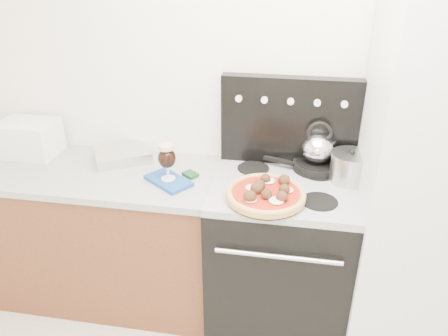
% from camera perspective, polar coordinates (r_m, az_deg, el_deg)
% --- Properties ---
extents(room_shell, '(3.52, 3.01, 2.52)m').
position_cam_1_polar(room_shell, '(1.40, 3.66, -7.43)').
color(room_shell, silver).
rests_on(room_shell, ground).
extents(base_cabinet, '(1.45, 0.60, 0.86)m').
position_cam_1_polar(base_cabinet, '(2.85, -15.80, -8.55)').
color(base_cabinet, brown).
rests_on(base_cabinet, ground).
extents(countertop, '(1.48, 0.63, 0.04)m').
position_cam_1_polar(countertop, '(2.62, -17.02, -0.52)').
color(countertop, '#A8A8A8').
rests_on(countertop, base_cabinet).
extents(stove_body, '(0.76, 0.65, 0.88)m').
position_cam_1_polar(stove_body, '(2.59, 7.18, -11.40)').
color(stove_body, black).
rests_on(stove_body, ground).
extents(cooktop, '(0.76, 0.65, 0.04)m').
position_cam_1_polar(cooktop, '(2.33, 7.82, -2.52)').
color(cooktop, '#ADADB2').
rests_on(cooktop, stove_body).
extents(backguard, '(0.76, 0.08, 0.50)m').
position_cam_1_polar(backguard, '(2.47, 8.53, 6.08)').
color(backguard, black).
rests_on(backguard, cooktop).
extents(fridge, '(0.64, 0.68, 1.90)m').
position_cam_1_polar(fridge, '(2.38, 24.92, -2.98)').
color(fridge, silver).
rests_on(fridge, ground).
extents(toaster_oven, '(0.33, 0.25, 0.21)m').
position_cam_1_polar(toaster_oven, '(2.89, -24.11, 3.60)').
color(toaster_oven, white).
rests_on(toaster_oven, countertop).
extents(foil_sheet, '(0.39, 0.36, 0.06)m').
position_cam_1_polar(foil_sheet, '(2.66, -13.11, 1.63)').
color(foil_sheet, white).
rests_on(foil_sheet, countertop).
extents(oven_mitt, '(0.29, 0.27, 0.02)m').
position_cam_1_polar(oven_mitt, '(2.37, -7.27, -1.67)').
color(oven_mitt, '#1A4A9B').
rests_on(oven_mitt, countertop).
extents(beer_glass, '(0.12, 0.12, 0.21)m').
position_cam_1_polar(beer_glass, '(2.32, -7.44, 0.81)').
color(beer_glass, black).
rests_on(beer_glass, oven_mitt).
extents(pizza_pan, '(0.46, 0.46, 0.01)m').
position_cam_1_polar(pizza_pan, '(2.17, 5.46, -3.99)').
color(pizza_pan, black).
rests_on(pizza_pan, cooktop).
extents(pizza, '(0.47, 0.47, 0.06)m').
position_cam_1_polar(pizza, '(2.16, 5.50, -3.21)').
color(pizza, '#EFC96A').
rests_on(pizza, pizza_pan).
extents(skillet, '(0.33, 0.33, 0.05)m').
position_cam_1_polar(skillet, '(2.49, 11.92, 0.28)').
color(skillet, black).
rests_on(skillet, cooktop).
extents(tea_kettle, '(0.21, 0.21, 0.20)m').
position_cam_1_polar(tea_kettle, '(2.44, 12.20, 2.87)').
color(tea_kettle, silver).
rests_on(tea_kettle, skillet).
extents(stock_pot, '(0.25, 0.25, 0.15)m').
position_cam_1_polar(stock_pot, '(2.40, 16.11, -0.00)').
color(stock_pot, '#B3B4B6').
rests_on(stock_pot, cooktop).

